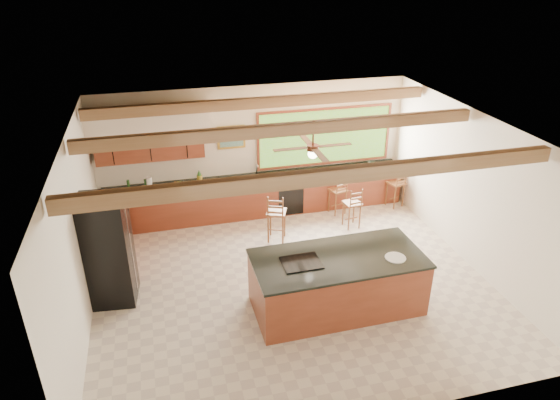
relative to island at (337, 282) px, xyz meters
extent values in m
plane|color=#B9A899|center=(-0.55, 0.88, -0.51)|extent=(7.20, 7.20, 0.00)
cube|color=silver|center=(-0.55, 4.13, 0.99)|extent=(7.20, 0.04, 3.00)
cube|color=silver|center=(-0.55, -2.37, 0.99)|extent=(7.20, 0.04, 3.00)
cube|color=silver|center=(-4.15, 0.88, 0.99)|extent=(0.04, 6.50, 3.00)
cube|color=silver|center=(3.05, 0.88, 0.99)|extent=(0.04, 6.50, 3.00)
cube|color=tan|center=(-0.55, 0.88, 2.49)|extent=(7.20, 6.50, 0.04)
cube|color=olive|center=(-0.55, -0.72, 2.35)|extent=(7.10, 0.15, 0.22)
cube|color=olive|center=(-0.55, 1.38, 2.35)|extent=(7.10, 0.15, 0.22)
cube|color=olive|center=(-0.55, 3.18, 2.35)|extent=(7.10, 0.15, 0.22)
cube|color=brown|center=(-2.90, 3.94, 1.39)|extent=(2.30, 0.35, 0.70)
cube|color=white|center=(-2.90, 3.87, 1.99)|extent=(2.60, 0.50, 0.48)
cylinder|color=#FFEABF|center=(-3.60, 3.87, 1.76)|extent=(0.10, 0.10, 0.01)
cylinder|color=#FFEABF|center=(-2.20, 3.87, 1.76)|extent=(0.10, 0.10, 0.01)
cube|color=#79A73B|center=(1.15, 4.10, 1.16)|extent=(3.20, 0.04, 1.30)
cube|color=#B09C35|center=(-1.10, 4.10, 1.34)|extent=(0.64, 0.03, 0.54)
cube|color=#437A5B|center=(-1.10, 4.08, 1.34)|extent=(0.54, 0.01, 0.44)
cube|color=brown|center=(-0.55, 3.79, -0.07)|extent=(7.00, 0.65, 0.88)
cube|color=black|center=(-0.55, 3.79, 0.39)|extent=(7.04, 0.69, 0.04)
cube|color=brown|center=(-3.81, 2.23, -0.07)|extent=(0.65, 2.35, 0.88)
cube|color=black|center=(-3.81, 2.23, 0.39)|extent=(0.69, 2.39, 0.04)
cube|color=black|center=(0.15, 3.46, -0.09)|extent=(0.60, 0.02, 0.78)
cube|color=silver|center=(-0.55, 3.79, 0.40)|extent=(0.50, 0.38, 0.03)
cylinder|color=silver|center=(-0.55, 3.99, 0.56)|extent=(0.03, 0.03, 0.30)
cylinder|color=silver|center=(-0.55, 3.89, 0.69)|extent=(0.03, 0.20, 0.03)
cylinder|color=silver|center=(-3.01, 3.72, 0.57)|extent=(0.13, 0.13, 0.31)
cylinder|color=#21451B|center=(-3.46, 3.88, 0.52)|extent=(0.06, 0.06, 0.22)
cylinder|color=#21451B|center=(-3.09, 3.86, 0.52)|extent=(0.06, 0.06, 0.21)
cube|color=black|center=(2.32, 3.86, 0.45)|extent=(0.21, 0.18, 0.08)
cube|color=brown|center=(0.00, 0.00, -0.02)|extent=(2.88, 1.36, 0.97)
cube|color=black|center=(0.00, 0.00, 0.48)|extent=(2.92, 1.40, 0.04)
cube|color=black|center=(-0.66, -0.01, 0.51)|extent=(0.64, 0.51, 0.02)
cylinder|color=silver|center=(0.92, -0.26, 0.51)|extent=(0.35, 0.35, 0.02)
cube|color=black|center=(-3.77, 1.22, 0.49)|extent=(0.85, 0.83, 2.00)
cube|color=silver|center=(-3.38, 1.22, 0.49)|extent=(0.03, 0.06, 1.84)
cube|color=brown|center=(-0.45, 2.48, 0.16)|extent=(0.52, 0.52, 0.04)
cylinder|color=brown|center=(-0.61, 2.33, -0.19)|extent=(0.04, 0.04, 0.65)
cylinder|color=brown|center=(-0.29, 2.33, -0.19)|extent=(0.04, 0.04, 0.65)
cylinder|color=brown|center=(-0.61, 2.64, -0.19)|extent=(0.04, 0.04, 0.65)
cylinder|color=brown|center=(-0.29, 2.64, -0.19)|extent=(0.04, 0.04, 0.65)
cube|color=brown|center=(1.25, 3.33, 0.09)|extent=(0.43, 0.43, 0.04)
cylinder|color=brown|center=(1.11, 3.19, -0.22)|extent=(0.03, 0.03, 0.58)
cylinder|color=brown|center=(1.39, 3.19, -0.22)|extent=(0.03, 0.03, 0.58)
cylinder|color=brown|center=(1.11, 3.47, -0.22)|extent=(0.03, 0.03, 0.58)
cylinder|color=brown|center=(1.39, 3.47, -0.22)|extent=(0.03, 0.03, 0.58)
cube|color=brown|center=(1.33, 2.62, 0.09)|extent=(0.39, 0.39, 0.04)
cylinder|color=brown|center=(1.19, 2.48, -0.22)|extent=(0.03, 0.03, 0.57)
cylinder|color=brown|center=(1.47, 2.48, -0.22)|extent=(0.03, 0.03, 0.57)
cylinder|color=brown|center=(1.19, 2.76, -0.22)|extent=(0.03, 0.03, 0.57)
cylinder|color=brown|center=(1.47, 2.76, -0.22)|extent=(0.03, 0.03, 0.57)
cube|color=brown|center=(2.75, 3.33, 0.10)|extent=(0.46, 0.46, 0.04)
cylinder|color=brown|center=(2.61, 3.19, -0.21)|extent=(0.03, 0.03, 0.59)
cylinder|color=brown|center=(2.89, 3.19, -0.21)|extent=(0.03, 0.03, 0.59)
cylinder|color=brown|center=(2.61, 3.48, -0.21)|extent=(0.03, 0.03, 0.59)
cylinder|color=brown|center=(2.89, 3.48, -0.21)|extent=(0.03, 0.03, 0.59)
camera|label=1|loc=(-2.72, -6.60, 5.09)|focal=32.00mm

